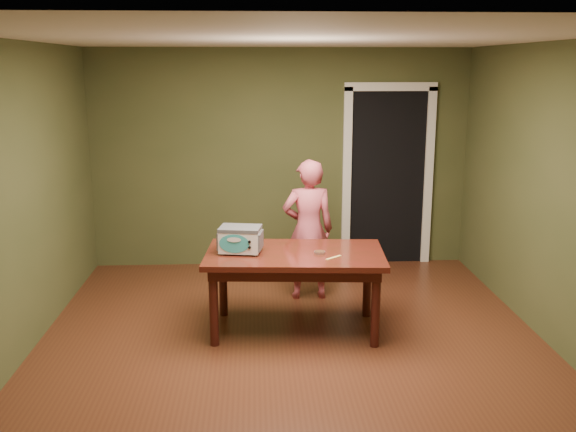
% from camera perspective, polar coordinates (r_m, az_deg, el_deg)
% --- Properties ---
extents(floor, '(5.00, 5.00, 0.00)m').
position_cam_1_polar(floor, '(5.66, 0.44, -11.75)').
color(floor, '#512817').
rests_on(floor, ground).
extents(room_shell, '(4.52, 5.02, 2.61)m').
position_cam_1_polar(room_shell, '(5.18, 0.47, 5.63)').
color(room_shell, '#474B28').
rests_on(room_shell, ground).
extents(doorway, '(1.10, 0.66, 2.25)m').
position_cam_1_polar(doorway, '(8.18, 8.40, 3.69)').
color(doorway, black).
rests_on(doorway, ground).
extents(dining_table, '(1.66, 1.01, 0.75)m').
position_cam_1_polar(dining_table, '(5.82, 0.61, -4.17)').
color(dining_table, '#3E190E').
rests_on(dining_table, floor).
extents(toy_oven, '(0.42, 0.32, 0.24)m').
position_cam_1_polar(toy_oven, '(5.77, -4.27, -2.01)').
color(toy_oven, '#4C4F54').
rests_on(toy_oven, dining_table).
extents(baking_pan, '(0.10, 0.10, 0.02)m').
position_cam_1_polar(baking_pan, '(5.76, 2.83, -3.23)').
color(baking_pan, silver).
rests_on(baking_pan, dining_table).
extents(spatula, '(0.15, 0.13, 0.01)m').
position_cam_1_polar(spatula, '(5.63, 4.08, -3.71)').
color(spatula, '#FFD66E').
rests_on(spatula, dining_table).
extents(child, '(0.56, 0.39, 1.47)m').
position_cam_1_polar(child, '(6.64, 1.81, -1.22)').
color(child, '#C24F5F').
rests_on(child, floor).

